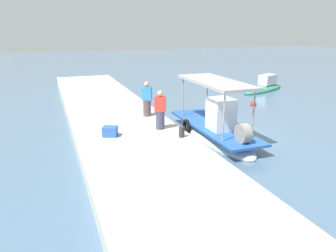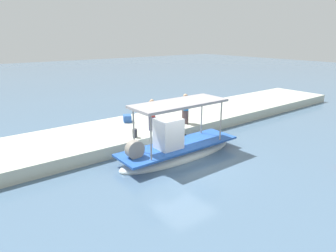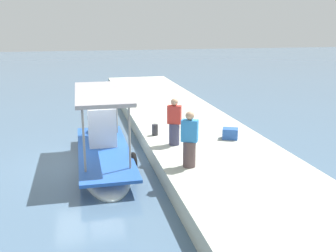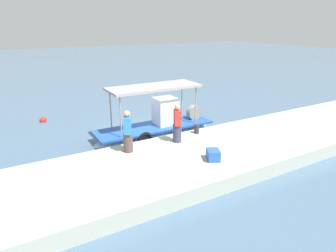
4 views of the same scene
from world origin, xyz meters
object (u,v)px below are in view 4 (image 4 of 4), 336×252
main_fishing_boat (157,128)px  cargo_crate (213,155)px  fisherman_near_bollard (128,133)px  fisherman_by_crate (177,125)px  marker_buoy (43,120)px  mooring_bollard (197,129)px

main_fishing_boat → cargo_crate: (-0.06, -4.78, 0.38)m
fisherman_near_bollard → fisherman_by_crate: 2.28m
main_fishing_boat → cargo_crate: main_fishing_boat is taller
main_fishing_boat → marker_buoy: bearing=131.4°
main_fishing_boat → marker_buoy: 7.25m
fisherman_near_bollard → cargo_crate: fisherman_near_bollard is taller
cargo_crate → fisherman_near_bollard: bearing=136.9°
mooring_bollard → marker_buoy: 9.55m
mooring_bollard → cargo_crate: mooring_bollard is taller
fisherman_by_crate → marker_buoy: size_ratio=4.24×
main_fishing_boat → mooring_bollard: bearing=-62.9°
fisherman_by_crate → cargo_crate: (0.24, -2.26, -0.57)m
main_fishing_boat → cargo_crate: bearing=-90.8°
main_fishing_boat → fisherman_by_crate: (-0.30, -2.52, 0.95)m
main_fishing_boat → marker_buoy: size_ratio=16.00×
fisherman_near_bollard → mooring_bollard: (3.64, 0.36, -0.57)m
fisherman_by_crate → cargo_crate: 2.34m
fisherman_by_crate → marker_buoy: 9.23m
fisherman_by_crate → cargo_crate: size_ratio=2.98×
main_fishing_boat → mooring_bollard: size_ratio=14.71×
fisherman_by_crate → mooring_bollard: size_ratio=3.90×
mooring_bollard → marker_buoy: bearing=127.9°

